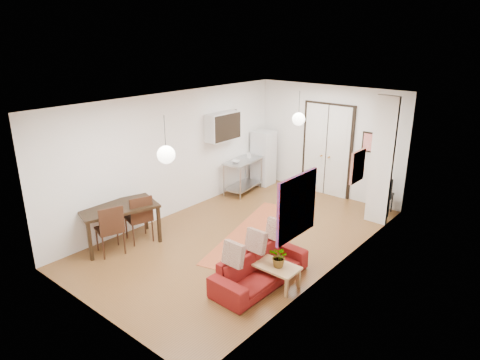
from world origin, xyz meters
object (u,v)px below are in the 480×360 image
Objects in this scene: kitchen_counter at (243,171)px; fridge at (263,158)px; dining_chair_far at (114,223)px; sofa at (260,269)px; black_side_chair at (385,190)px; dining_table at (118,210)px; coffee_table at (274,267)px; dining_chair_near at (142,212)px.

kitchen_counter is 0.82× the size of fridge.
kitchen_counter is 1.23× the size of dining_chair_far.
black_side_chair reaches higher than sofa.
dining_chair_far reaches higher than sofa.
sofa is 3.10m from dining_chair_far.
dining_chair_far is at bearing 108.89° from sofa.
kitchen_counter is at bearing 90.00° from dining_table.
kitchen_counter reaches higher than sofa.
sofa is 4.54m from kitchen_counter.
coffee_table is 3.18m from dining_chair_near.
black_side_chair reaches higher than kitchen_counter.
coffee_table is 4.60m from kitchen_counter.
dining_chair_near is (0.17, 0.45, -0.14)m from dining_table.
coffee_table is 0.83× the size of dining_chair_near.
black_side_chair is (3.50, 5.11, -0.19)m from dining_table.
fridge is at bearing -6.24° from black_side_chair.
black_side_chair is at bearing 87.67° from coffee_table.
fridge is at bearing 90.00° from dining_table.
kitchen_counter is 3.97m from dining_table.
sofa is 4.46m from black_side_chair.
coffee_table is at bearing 77.68° from black_side_chair.
fridge is at bearing -161.13° from dining_chair_far.
black_side_chair is at bearing 55.58° from dining_table.
black_side_chair is at bearing 165.08° from dining_chair_far.
sofa is 1.84× the size of dining_chair_far.
dining_chair_far is (0.17, -4.21, 0.01)m from kitchen_counter.
black_side_chair is at bearing -3.49° from sofa.
kitchen_counter is 1.23× the size of dining_chair_near.
dining_chair_far is at bearing -161.82° from coffee_table.
dining_chair_near is at bearing -173.93° from coffee_table.
coffee_table is at bearing 13.38° from dining_table.
dining_table is at bearing -128.20° from dining_chair_far.
kitchen_counter reaches higher than dining_table.
dining_chair_far is at bearing -95.68° from kitchen_counter.
dining_table is (-3.11, -0.67, 0.46)m from sofa.
dining_table is at bearing -92.02° from fridge.
dining_table reaches higher than coffee_table.
dining_chair_near is at bearing -95.22° from kitchen_counter.
dining_chair_near reaches higher than black_side_chair.
fridge is at bearing 129.12° from coffee_table.
fridge is 0.91× the size of dining_table.
sofa is at bearing 12.22° from dining_table.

